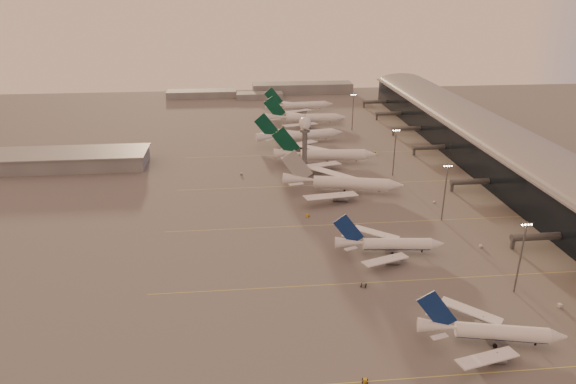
{
  "coord_description": "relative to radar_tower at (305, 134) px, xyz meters",
  "views": [
    {
      "loc": [
        -28.71,
        -133.69,
        92.51
      ],
      "look_at": [
        -8.35,
        73.09,
        7.95
      ],
      "focal_mm": 32.0,
      "sensor_mm": 36.0,
      "label": 1
    }
  ],
  "objects": [
    {
      "name": "taxiway_markings",
      "position": [
        25.0,
        -64.0,
        -20.94
      ],
      "size": [
        180.0,
        185.25,
        0.02
      ],
      "color": "#CFC949",
      "rests_on": "ground"
    },
    {
      "name": "gsv_catering_b",
      "position": [
        53.53,
        -47.18,
        -19.19
      ],
      "size": [
        4.38,
        2.22,
        3.52
      ],
      "color": "silver",
      "rests_on": "ground"
    },
    {
      "name": "mast_a",
      "position": [
        53.0,
        -120.0,
        -7.21
      ],
      "size": [
        3.6,
        0.56,
        25.0
      ],
      "color": "#515358",
      "rests_on": "ground"
    },
    {
      "name": "greentail_d",
      "position": [
        14.01,
        137.39,
        -17.46
      ],
      "size": [
        54.39,
        43.73,
        19.77
      ],
      "color": "white",
      "rests_on": "ground"
    },
    {
      "name": "gsv_truck_d",
      "position": [
        -33.43,
        -1.16,
        -19.83
      ],
      "size": [
        3.43,
        5.79,
        2.2
      ],
      "color": "slate",
      "rests_on": "ground"
    },
    {
      "name": "gsv_tug_far",
      "position": [
        15.81,
        -11.07,
        -20.43
      ],
      "size": [
        2.82,
        3.9,
        1.01
      ],
      "color": "silver",
      "rests_on": "ground"
    },
    {
      "name": "gsv_tug_near",
      "position": [
        -4.66,
        -155.17,
        -20.46
      ],
      "size": [
        2.91,
        3.76,
        0.94
      ],
      "color": "#C08F16",
      "rests_on": "ground"
    },
    {
      "name": "gsv_truck_c",
      "position": [
        -5.49,
        -55.89,
        -19.78
      ],
      "size": [
        5.32,
        5.56,
        2.29
      ],
      "color": "#C08F16",
      "rests_on": "ground"
    },
    {
      "name": "gsv_tug_mid",
      "position": [
        5.21,
        -112.28,
        -20.37
      ],
      "size": [
        4.55,
        3.65,
        1.13
      ],
      "color": "slate",
      "rests_on": "ground"
    },
    {
      "name": "narrowbody_mid",
      "position": [
        19.68,
        -91.21,
        -17.7
      ],
      "size": [
        41.04,
        32.63,
        16.04
      ],
      "color": "white",
      "rests_on": "ground"
    },
    {
      "name": "hangar",
      "position": [
        -125.0,
        20.0,
        -16.63
      ],
      "size": [
        82.0,
        27.0,
        8.5
      ],
      "color": "slate",
      "rests_on": "ground"
    },
    {
      "name": "mast_b",
      "position": [
        50.0,
        -65.0,
        -7.21
      ],
      "size": [
        3.6,
        0.56,
        25.0
      ],
      "color": "#515358",
      "rests_on": "ground"
    },
    {
      "name": "widebody_white",
      "position": [
        14.55,
        -30.45,
        -17.41
      ],
      "size": [
        57.06,
        45.21,
        20.38
      ],
      "color": "white",
      "rests_on": "ground"
    },
    {
      "name": "distant_horizon",
      "position": [
        -2.38,
        205.14,
        -17.06
      ],
      "size": [
        165.0,
        37.5,
        9.0
      ],
      "color": "slate",
      "rests_on": "ground"
    },
    {
      "name": "mast_d",
      "position": [
        43.0,
        80.0,
        -7.21
      ],
      "size": [
        3.6,
        0.56,
        25.0
      ],
      "color": "#515358",
      "rests_on": "ground"
    },
    {
      "name": "narrowbody_near",
      "position": [
        33.15,
        -143.91,
        -17.72
      ],
      "size": [
        40.28,
        31.81,
        15.94
      ],
      "color": "white",
      "rests_on": "ground"
    },
    {
      "name": "gsv_catering_a",
      "position": [
        62.88,
        -129.43,
        -18.72
      ],
      "size": [
        5.94,
        4.09,
        4.47
      ],
      "color": "silver",
      "rests_on": "ground"
    },
    {
      "name": "greentail_b",
      "position": [
        4.23,
        52.73,
        -17.29
      ],
      "size": [
        56.66,
        45.37,
        20.74
      ],
      "color": "white",
      "rests_on": "ground"
    },
    {
      "name": "greentail_a",
      "position": [
        13.37,
        12.46,
        -17.24
      ],
      "size": [
        57.88,
        46.58,
        21.02
      ],
      "color": "white",
      "rests_on": "ground"
    },
    {
      "name": "greentail_c",
      "position": [
        13.35,
        96.4,
        -17.24
      ],
      "size": [
        57.79,
        46.58,
        20.98
      ],
      "color": "white",
      "rests_on": "ground"
    },
    {
      "name": "gsv_tug_hangar",
      "position": [
        44.97,
        28.0,
        -20.43
      ],
      "size": [
        3.88,
        2.73,
        1.02
      ],
      "color": "#C08F16",
      "rests_on": "ground"
    },
    {
      "name": "mast_c",
      "position": [
        45.0,
        -10.0,
        -7.21
      ],
      "size": [
        3.6,
        0.56,
        25.0
      ],
      "color": "#515358",
      "rests_on": "ground"
    },
    {
      "name": "terminal",
      "position": [
        102.88,
        -9.91,
        -10.43
      ],
      "size": [
        57.0,
        362.0,
        23.04
      ],
      "color": "black",
      "rests_on": "ground"
    },
    {
      "name": "ground",
      "position": [
        -5.0,
        -120.0,
        -20.95
      ],
      "size": [
        700.0,
        700.0,
        0.0
      ],
      "primitive_type": "plane",
      "color": "#5C5A5A",
      "rests_on": "ground"
    },
    {
      "name": "radar_tower",
      "position": [
        0.0,
        0.0,
        0.0
      ],
      "size": [
        6.4,
        6.4,
        31.1
      ],
      "color": "#515358",
      "rests_on": "ground"
    },
    {
      "name": "gsv_truck_b",
      "position": [
        56.03,
        -89.97,
        -19.85
      ],
      "size": [
        5.48,
        2.35,
        2.16
      ],
      "color": "silver",
      "rests_on": "ground"
    }
  ]
}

